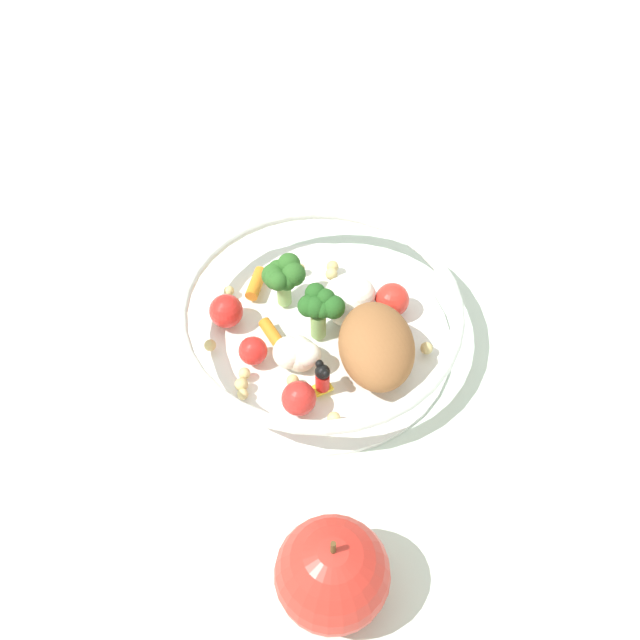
# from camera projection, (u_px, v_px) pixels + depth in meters

# --- Properties ---
(ground_plane) EXTENTS (2.40, 2.40, 0.00)m
(ground_plane) POSITION_uv_depth(u_px,v_px,m) (331.00, 344.00, 0.68)
(ground_plane) COLOR silver
(food_container) EXTENTS (0.25, 0.25, 0.06)m
(food_container) POSITION_uv_depth(u_px,v_px,m) (327.00, 322.00, 0.66)
(food_container) COLOR white
(food_container) RESTS_ON ground_plane
(loose_apple) EXTENTS (0.08, 0.08, 0.09)m
(loose_apple) POSITION_uv_depth(u_px,v_px,m) (332.00, 574.00, 0.51)
(loose_apple) COLOR red
(loose_apple) RESTS_ON ground_plane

